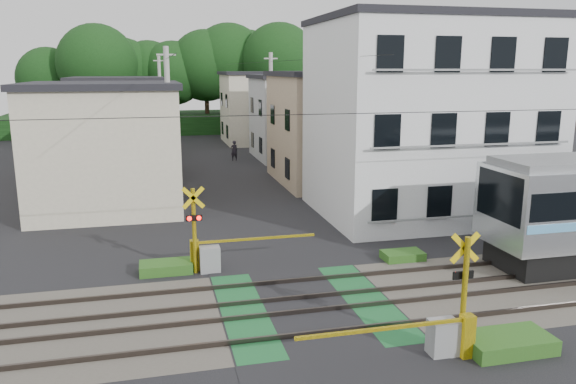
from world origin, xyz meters
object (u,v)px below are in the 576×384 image
object	(u,v)px
crossing_signal_near	(448,328)
apartment_block	(426,118)
crossing_signal_far	(207,252)
pedestrian	(234,151)

from	to	relation	value
crossing_signal_near	apartment_block	distance (m)	14.95
crossing_signal_far	apartment_block	size ratio (longest dim) A/B	0.46
crossing_signal_far	pedestrian	size ratio (longest dim) A/B	3.05
pedestrian	crossing_signal_far	bearing A→B (deg)	68.52
crossing_signal_near	pedestrian	xyz separation A→B (m)	(-0.77, 31.10, 0.07)
crossing_signal_near	apartment_block	world-z (taller)	apartment_block
pedestrian	apartment_block	bearing A→B (deg)	99.42
crossing_signal_near	apartment_block	xyz separation A→B (m)	(5.91, 13.15, 3.94)
crossing_signal_near	crossing_signal_far	size ratio (longest dim) A/B	1.00
crossing_signal_far	pedestrian	distance (m)	24.19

